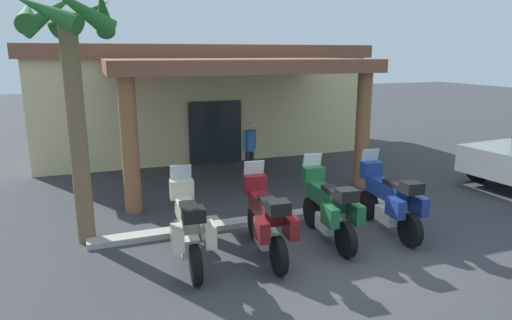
{
  "coord_description": "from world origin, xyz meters",
  "views": [
    {
      "loc": [
        -4.19,
        -6.54,
        3.65
      ],
      "look_at": [
        -0.43,
        3.04,
        1.2
      ],
      "focal_mm": 31.56,
      "sensor_mm": 36.0,
      "label": 1
    }
  ],
  "objects_px": {
    "motel_building": "(199,97)",
    "motorcycle_blue": "(390,200)",
    "motorcycle_green": "(329,207)",
    "pedestrian": "(250,146)",
    "motorcycle_maroon": "(266,220)",
    "motorcycle_cream": "(188,226)",
    "palm_tree_roadside": "(69,55)"
  },
  "relations": [
    {
      "from": "motel_building",
      "to": "palm_tree_roadside",
      "type": "xyz_separation_m",
      "value": [
        -4.34,
        -7.75,
        1.57
      ]
    },
    {
      "from": "motel_building",
      "to": "motorcycle_green",
      "type": "xyz_separation_m",
      "value": [
        0.15,
        -9.47,
        -1.35
      ]
    },
    {
      "from": "motorcycle_maroon",
      "to": "palm_tree_roadside",
      "type": "distance_m",
      "value": 4.65
    },
    {
      "from": "motorcycle_cream",
      "to": "pedestrian",
      "type": "relative_size",
      "value": 1.31
    },
    {
      "from": "motel_building",
      "to": "motorcycle_maroon",
      "type": "relative_size",
      "value": 5.4
    },
    {
      "from": "motorcycle_cream",
      "to": "palm_tree_roadside",
      "type": "distance_m",
      "value": 3.77
    },
    {
      "from": "motel_building",
      "to": "motorcycle_blue",
      "type": "xyz_separation_m",
      "value": [
        1.55,
        -9.54,
        -1.35
      ]
    },
    {
      "from": "motorcycle_cream",
      "to": "motorcycle_green",
      "type": "relative_size",
      "value": 1.0
    },
    {
      "from": "motel_building",
      "to": "motorcycle_green",
      "type": "bearing_deg",
      "value": -87.71
    },
    {
      "from": "motel_building",
      "to": "motorcycle_blue",
      "type": "distance_m",
      "value": 9.76
    },
    {
      "from": "motorcycle_maroon",
      "to": "palm_tree_roadside",
      "type": "bearing_deg",
      "value": 64.78
    },
    {
      "from": "motorcycle_cream",
      "to": "motorcycle_maroon",
      "type": "bearing_deg",
      "value": -92.58
    },
    {
      "from": "motorcycle_cream",
      "to": "motorcycle_green",
      "type": "bearing_deg",
      "value": -85.42
    },
    {
      "from": "motorcycle_blue",
      "to": "pedestrian",
      "type": "distance_m",
      "value": 5.13
    },
    {
      "from": "motel_building",
      "to": "pedestrian",
      "type": "xyz_separation_m",
      "value": [
        0.33,
        -4.56,
        -1.07
      ]
    },
    {
      "from": "motel_building",
      "to": "motorcycle_cream",
      "type": "xyz_separation_m",
      "value": [
        -2.65,
        -9.44,
        -1.35
      ]
    },
    {
      "from": "motorcycle_cream",
      "to": "motel_building",
      "type": "bearing_deg",
      "value": -10.58
    },
    {
      "from": "motorcycle_blue",
      "to": "pedestrian",
      "type": "relative_size",
      "value": 1.31
    },
    {
      "from": "pedestrian",
      "to": "palm_tree_roadside",
      "type": "xyz_separation_m",
      "value": [
        -4.67,
        -3.18,
        2.64
      ]
    },
    {
      "from": "motorcycle_blue",
      "to": "palm_tree_roadside",
      "type": "relative_size",
      "value": 0.45
    },
    {
      "from": "motorcycle_cream",
      "to": "motorcycle_green",
      "type": "distance_m",
      "value": 2.8
    },
    {
      "from": "motorcycle_green",
      "to": "pedestrian",
      "type": "bearing_deg",
      "value": 2.64
    },
    {
      "from": "motorcycle_green",
      "to": "motorcycle_cream",
      "type": "bearing_deg",
      "value": 94.27
    },
    {
      "from": "pedestrian",
      "to": "palm_tree_roadside",
      "type": "bearing_deg",
      "value": 97.37
    },
    {
      "from": "motorcycle_maroon",
      "to": "palm_tree_roadside",
      "type": "xyz_separation_m",
      "value": [
        -3.09,
        1.88,
        2.92
      ]
    },
    {
      "from": "motorcycle_green",
      "to": "palm_tree_roadside",
      "type": "bearing_deg",
      "value": 73.81
    },
    {
      "from": "motorcycle_green",
      "to": "motorcycle_blue",
      "type": "relative_size",
      "value": 1.0
    },
    {
      "from": "pedestrian",
      "to": "motel_building",
      "type": "bearing_deg",
      "value": -22.72
    },
    {
      "from": "motel_building",
      "to": "palm_tree_roadside",
      "type": "distance_m",
      "value": 9.02
    },
    {
      "from": "motorcycle_maroon",
      "to": "pedestrian",
      "type": "relative_size",
      "value": 1.31
    },
    {
      "from": "motorcycle_cream",
      "to": "motorcycle_green",
      "type": "height_order",
      "value": "same"
    },
    {
      "from": "motel_building",
      "to": "palm_tree_roadside",
      "type": "bearing_deg",
      "value": -117.87
    }
  ]
}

